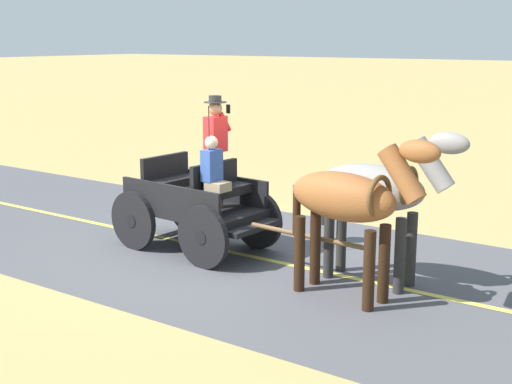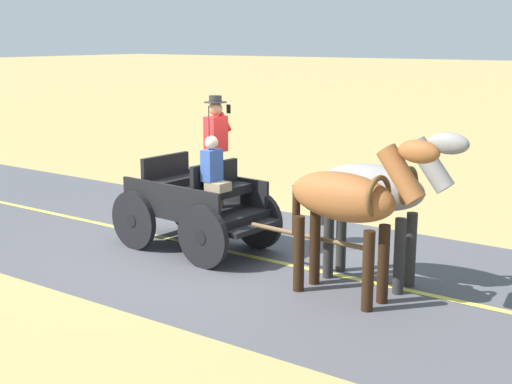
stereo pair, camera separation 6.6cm
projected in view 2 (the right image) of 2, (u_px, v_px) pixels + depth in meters
name	position (u px, v px, depth m)	size (l,w,h in m)	color
ground_plane	(211.00, 248.00, 11.43)	(200.00, 200.00, 0.00)	tan
road_surface	(211.00, 248.00, 11.43)	(5.50, 160.00, 0.01)	#4C4C51
road_centre_stripe	(211.00, 248.00, 11.43)	(0.12, 160.00, 0.00)	#DBCC4C
horse_drawn_carriage	(199.00, 201.00, 11.20)	(1.57, 4.52, 2.50)	black
horse_near_side	(378.00, 191.00, 9.52)	(0.60, 2.13, 2.21)	gray
horse_off_side	(349.00, 201.00, 8.94)	(0.72, 2.14, 2.21)	brown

